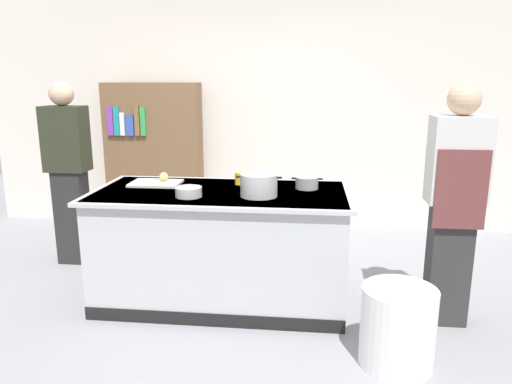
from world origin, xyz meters
TOP-DOWN VIEW (x-y plane):
  - ground_plane at (0.00, 0.00)m, footprint 10.00×10.00m
  - back_wall at (0.00, 2.10)m, footprint 6.40×0.12m
  - counter_island at (0.00, -0.00)m, footprint 1.98×0.98m
  - cutting_board at (-0.57, 0.17)m, footprint 0.40×0.28m
  - onion at (-0.51, 0.21)m, footprint 0.07×0.07m
  - stock_pot at (0.31, -0.14)m, footprint 0.34×0.27m
  - sauce_pan at (0.66, 0.15)m, footprint 0.24×0.18m
  - mixing_bowl at (-0.20, -0.21)m, footprint 0.20×0.20m
  - juice_cup at (0.11, 0.24)m, footprint 0.07×0.07m
  - trash_bin at (1.24, -0.78)m, footprint 0.46×0.46m
  - person_chef at (1.68, -0.18)m, footprint 0.38×0.25m
  - person_guest at (-1.57, 0.66)m, footprint 0.38×0.24m
  - bookshelf at (-1.12, 1.80)m, footprint 1.10×0.31m

SIDE VIEW (x-z plane):
  - ground_plane at x=0.00m, z-range 0.00..0.00m
  - trash_bin at x=1.24m, z-range 0.00..0.50m
  - counter_island at x=0.00m, z-range 0.02..0.92m
  - bookshelf at x=-1.12m, z-range 0.00..1.70m
  - cutting_board at x=-0.57m, z-range 0.90..0.92m
  - person_guest at x=-1.57m, z-range 0.05..1.77m
  - person_chef at x=1.68m, z-range 0.05..1.77m
  - mixing_bowl at x=-0.20m, z-range 0.90..0.97m
  - sauce_pan at x=0.66m, z-range 0.90..0.99m
  - juice_cup at x=0.11m, z-range 0.90..1.00m
  - onion at x=-0.51m, z-range 0.92..0.99m
  - stock_pot at x=0.31m, z-range 0.90..1.07m
  - back_wall at x=0.00m, z-range 0.00..3.00m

